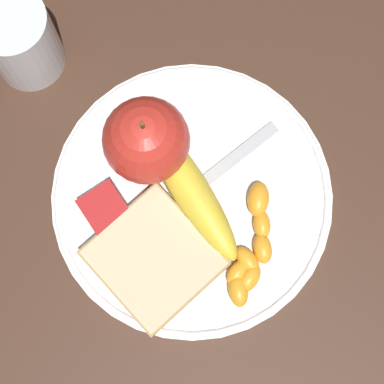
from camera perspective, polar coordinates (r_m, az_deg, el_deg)
ground_plane at (r=0.62m, az=0.00°, el=-0.60°), size 3.00×3.00×0.00m
plate at (r=0.62m, az=0.00°, el=-0.46°), size 0.27×0.27×0.01m
juice_glass at (r=0.65m, az=-14.99°, el=12.78°), size 0.07×0.07×0.09m
apple at (r=0.59m, az=-4.10°, el=4.59°), size 0.08×0.08×0.09m
banana at (r=0.60m, az=-0.18°, el=0.90°), size 0.17×0.04×0.04m
bread_slice at (r=0.59m, az=-3.38°, el=-5.95°), size 0.12×0.11×0.02m
fork at (r=0.61m, az=0.59°, el=0.51°), size 0.03×0.16×0.00m
jam_packet at (r=0.60m, az=-7.62°, el=-1.78°), size 0.05×0.04×0.02m
orange_segment_0 at (r=0.60m, az=0.17°, el=-3.59°), size 0.03×0.02×0.02m
orange_segment_1 at (r=0.60m, az=5.29°, el=-7.50°), size 0.03×0.03×0.02m
orange_segment_2 at (r=0.60m, az=6.29°, el=-5.01°), size 0.03×0.03×0.02m
orange_segment_3 at (r=0.60m, az=2.54°, el=-5.45°), size 0.02×0.03×0.01m
orange_segment_4 at (r=0.61m, az=5.91°, el=-0.64°), size 0.04×0.04×0.02m
orange_segment_5 at (r=0.60m, az=4.08°, el=-7.12°), size 0.03×0.03×0.02m
orange_segment_6 at (r=0.60m, az=6.23°, el=-2.90°), size 0.03×0.03×0.02m
orange_segment_7 at (r=0.59m, az=4.13°, el=-8.72°), size 0.04×0.03×0.02m
orange_segment_8 at (r=0.60m, az=4.95°, el=-6.08°), size 0.03×0.02×0.02m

